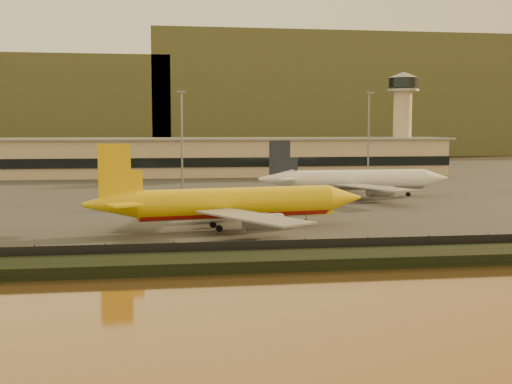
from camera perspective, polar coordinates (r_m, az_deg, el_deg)
ground at (r=91.68m, az=1.36°, el=-4.36°), size 900.00×900.00×0.00m
embankment at (r=75.15m, az=3.57°, el=-6.06°), size 320.00×7.00×1.40m
tarmac at (r=185.28m, az=-3.62°, el=0.76°), size 320.00×220.00×0.20m
perimeter_fence at (r=78.88m, az=2.97°, el=-5.05°), size 300.00×0.05×2.20m
terminal_building at (r=214.74m, az=-8.19°, el=3.03°), size 202.00×25.00×12.60m
control_tower at (r=236.00m, az=12.90°, el=6.93°), size 11.20×11.20×35.50m
apron_light_masts at (r=166.74m, az=2.09°, el=5.59°), size 152.20×12.20×25.40m
distant_hills at (r=429.27m, az=-9.20°, el=7.68°), size 470.00×160.00×70.00m
dhl_cargo_jet at (r=100.55m, az=-2.25°, el=-1.03°), size 45.17×43.77×13.51m
white_narrowbody_jet at (r=148.53m, az=8.87°, el=1.03°), size 45.37×44.37×13.06m
gse_vehicle_yellow at (r=119.24m, az=5.75°, el=-1.49°), size 4.52×3.02×1.87m
gse_vehicle_white at (r=126.21m, az=-10.74°, el=-1.21°), size 3.92×2.21×1.67m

